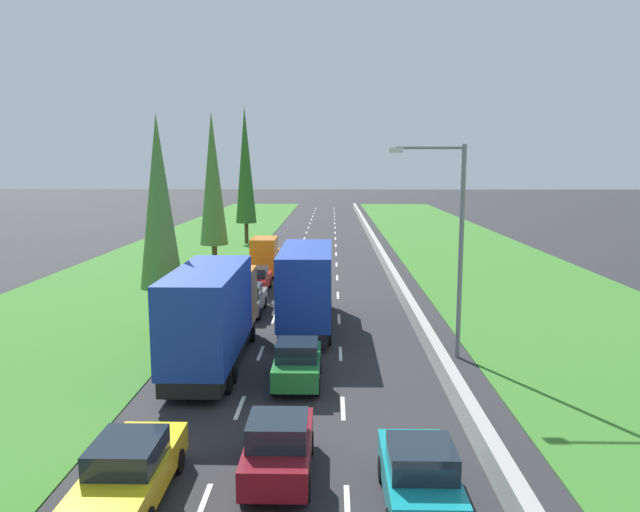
{
  "coord_description": "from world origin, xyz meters",
  "views": [
    {
      "loc": [
        1.36,
        1.49,
        8.14
      ],
      "look_at": [
        0.47,
        46.4,
        1.41
      ],
      "focal_mm": 34.03,
      "sensor_mm": 36.0,
      "label": 1
    }
  ],
  "objects_px": {
    "green_hatchback_centre_lane": "(297,362)",
    "poplar_tree_second": "(159,203)",
    "red_sedan_left_lane": "(255,279)",
    "poplar_tree_fourth": "(245,166)",
    "blue_box_truck_left_lane": "(213,314)",
    "grey_sedan_left_lane": "(247,299)",
    "maroon_hatchback_centre_lane": "(279,446)",
    "poplar_tree_third": "(213,179)",
    "orange_van_left_lane": "(265,256)",
    "teal_hatchback_right_lane": "(419,475)",
    "blue_box_truck_centre_lane": "(307,285)",
    "street_light_mast": "(453,236)",
    "yellow_sedan_left_lane": "(130,470)"
  },
  "relations": [
    {
      "from": "grey_sedan_left_lane",
      "to": "blue_box_truck_centre_lane",
      "type": "relative_size",
      "value": 0.48
    },
    {
      "from": "blue_box_truck_left_lane",
      "to": "orange_van_left_lane",
      "type": "distance_m",
      "value": 20.81
    },
    {
      "from": "teal_hatchback_right_lane",
      "to": "maroon_hatchback_centre_lane",
      "type": "bearing_deg",
      "value": 157.69
    },
    {
      "from": "maroon_hatchback_centre_lane",
      "to": "teal_hatchback_right_lane",
      "type": "height_order",
      "value": "same"
    },
    {
      "from": "yellow_sedan_left_lane",
      "to": "street_light_mast",
      "type": "distance_m",
      "value": 15.79
    },
    {
      "from": "poplar_tree_third",
      "to": "blue_box_truck_centre_lane",
      "type": "bearing_deg",
      "value": -63.71
    },
    {
      "from": "teal_hatchback_right_lane",
      "to": "poplar_tree_second",
      "type": "bearing_deg",
      "value": 123.89
    },
    {
      "from": "poplar_tree_second",
      "to": "poplar_tree_third",
      "type": "bearing_deg",
      "value": 92.02
    },
    {
      "from": "red_sedan_left_lane",
      "to": "poplar_tree_third",
      "type": "xyz_separation_m",
      "value": [
        -3.95,
        6.87,
        6.29
      ]
    },
    {
      "from": "teal_hatchback_right_lane",
      "to": "orange_van_left_lane",
      "type": "distance_m",
      "value": 31.96
    },
    {
      "from": "yellow_sedan_left_lane",
      "to": "orange_van_left_lane",
      "type": "bearing_deg",
      "value": 90.24
    },
    {
      "from": "red_sedan_left_lane",
      "to": "poplar_tree_second",
      "type": "height_order",
      "value": "poplar_tree_second"
    },
    {
      "from": "orange_van_left_lane",
      "to": "street_light_mast",
      "type": "bearing_deg",
      "value": -62.73
    },
    {
      "from": "blue_box_truck_left_lane",
      "to": "poplar_tree_second",
      "type": "relative_size",
      "value": 0.89
    },
    {
      "from": "street_light_mast",
      "to": "poplar_tree_third",
      "type": "bearing_deg",
      "value": 124.59
    },
    {
      "from": "green_hatchback_centre_lane",
      "to": "poplar_tree_second",
      "type": "xyz_separation_m",
      "value": [
        -7.07,
        7.28,
        5.52
      ]
    },
    {
      "from": "poplar_tree_third",
      "to": "blue_box_truck_left_lane",
      "type": "bearing_deg",
      "value": -79.22
    },
    {
      "from": "green_hatchback_centre_lane",
      "to": "poplar_tree_third",
      "type": "height_order",
      "value": "poplar_tree_third"
    },
    {
      "from": "green_hatchback_centre_lane",
      "to": "maroon_hatchback_centre_lane",
      "type": "bearing_deg",
      "value": -90.86
    },
    {
      "from": "poplar_tree_fourth",
      "to": "red_sedan_left_lane",
      "type": "bearing_deg",
      "value": -80.75
    },
    {
      "from": "blue_box_truck_left_lane",
      "to": "maroon_hatchback_centre_lane",
      "type": "xyz_separation_m",
      "value": [
        3.45,
        -8.92,
        -1.35
      ]
    },
    {
      "from": "grey_sedan_left_lane",
      "to": "poplar_tree_fourth",
      "type": "xyz_separation_m",
      "value": [
        -4.28,
        30.3,
        7.3
      ]
    },
    {
      "from": "blue_box_truck_left_lane",
      "to": "poplar_tree_fourth",
      "type": "relative_size",
      "value": 0.67
    },
    {
      "from": "grey_sedan_left_lane",
      "to": "street_light_mast",
      "type": "height_order",
      "value": "street_light_mast"
    },
    {
      "from": "red_sedan_left_lane",
      "to": "orange_van_left_lane",
      "type": "xyz_separation_m",
      "value": [
        -0.06,
        6.16,
        0.59
      ]
    },
    {
      "from": "green_hatchback_centre_lane",
      "to": "poplar_tree_third",
      "type": "distance_m",
      "value": 25.57
    },
    {
      "from": "teal_hatchback_right_lane",
      "to": "poplar_tree_fourth",
      "type": "distance_m",
      "value": 51.24
    },
    {
      "from": "yellow_sedan_left_lane",
      "to": "blue_box_truck_centre_lane",
      "type": "distance_m",
      "value": 16.61
    },
    {
      "from": "poplar_tree_third",
      "to": "grey_sedan_left_lane",
      "type": "bearing_deg",
      "value": -71.51
    },
    {
      "from": "blue_box_truck_centre_lane",
      "to": "poplar_tree_third",
      "type": "bearing_deg",
      "value": 116.29
    },
    {
      "from": "poplar_tree_third",
      "to": "orange_van_left_lane",
      "type": "bearing_deg",
      "value": -10.32
    },
    {
      "from": "street_light_mast",
      "to": "red_sedan_left_lane",
      "type": "bearing_deg",
      "value": 126.83
    },
    {
      "from": "teal_hatchback_right_lane",
      "to": "poplar_tree_fourth",
      "type": "height_order",
      "value": "poplar_tree_fourth"
    },
    {
      "from": "poplar_tree_third",
      "to": "poplar_tree_fourth",
      "type": "height_order",
      "value": "poplar_tree_fourth"
    },
    {
      "from": "grey_sedan_left_lane",
      "to": "red_sedan_left_lane",
      "type": "relative_size",
      "value": 1.0
    },
    {
      "from": "blue_box_truck_left_lane",
      "to": "poplar_tree_second",
      "type": "distance_m",
      "value": 7.54
    },
    {
      "from": "blue_box_truck_left_lane",
      "to": "grey_sedan_left_lane",
      "type": "relative_size",
      "value": 2.09
    },
    {
      "from": "teal_hatchback_right_lane",
      "to": "poplar_tree_second",
      "type": "relative_size",
      "value": 0.37
    },
    {
      "from": "blue_box_truck_left_lane",
      "to": "poplar_tree_fourth",
      "type": "bearing_deg",
      "value": 96.04
    },
    {
      "from": "street_light_mast",
      "to": "blue_box_truck_centre_lane",
      "type": "bearing_deg",
      "value": 143.23
    },
    {
      "from": "blue_box_truck_left_lane",
      "to": "poplar_tree_fourth",
      "type": "distance_m",
      "value": 39.82
    },
    {
      "from": "maroon_hatchback_centre_lane",
      "to": "poplar_tree_third",
      "type": "relative_size",
      "value": 0.32
    },
    {
      "from": "red_sedan_left_lane",
      "to": "poplar_tree_fourth",
      "type": "bearing_deg",
      "value": 99.25
    },
    {
      "from": "red_sedan_left_lane",
      "to": "street_light_mast",
      "type": "height_order",
      "value": "street_light_mast"
    },
    {
      "from": "grey_sedan_left_lane",
      "to": "poplar_tree_third",
      "type": "bearing_deg",
      "value": 108.49
    },
    {
      "from": "red_sedan_left_lane",
      "to": "poplar_tree_fourth",
      "type": "xyz_separation_m",
      "value": [
        -3.99,
        24.52,
        7.3
      ]
    },
    {
      "from": "orange_van_left_lane",
      "to": "teal_hatchback_right_lane",
      "type": "bearing_deg",
      "value": -77.1
    },
    {
      "from": "blue_box_truck_centre_lane",
      "to": "poplar_tree_fourth",
      "type": "relative_size",
      "value": 0.67
    },
    {
      "from": "blue_box_truck_left_lane",
      "to": "red_sedan_left_lane",
      "type": "distance_m",
      "value": 14.7
    },
    {
      "from": "yellow_sedan_left_lane",
      "to": "blue_box_truck_centre_lane",
      "type": "height_order",
      "value": "blue_box_truck_centre_lane"
    }
  ]
}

